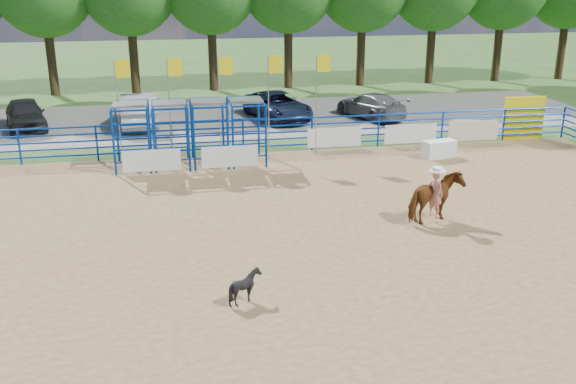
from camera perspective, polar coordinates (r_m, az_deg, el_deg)
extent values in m
plane|color=#375823|center=(18.22, -0.15, -4.92)|extent=(120.00, 120.00, 0.00)
cube|color=olive|center=(18.21, -0.15, -4.89)|extent=(30.00, 20.00, 0.02)
cube|color=slate|center=(34.31, -5.41, 6.49)|extent=(40.00, 10.00, 0.01)
cube|color=white|center=(27.56, 13.27, 3.74)|extent=(1.44, 0.89, 0.71)
imported|color=brown|center=(20.22, 12.95, -0.52)|extent=(2.03, 1.51, 1.56)
imported|color=red|center=(19.95, 13.14, 1.90)|extent=(0.54, 0.64, 1.48)
cylinder|color=white|center=(19.74, 13.31, 4.04)|extent=(0.54, 0.54, 0.12)
imported|color=black|center=(15.18, -3.81, -8.35)|extent=(0.86, 0.80, 0.81)
imported|color=black|center=(34.31, -22.31, 6.42)|extent=(2.77, 4.64, 1.48)
imported|color=#93959B|center=(33.39, -13.05, 7.18)|extent=(1.90, 5.03, 1.64)
imported|color=#161E37|center=(34.03, -0.93, 7.68)|extent=(3.45, 5.45, 1.40)
imported|color=#5A5A5D|center=(34.66, 7.35, 7.66)|extent=(3.25, 4.86, 1.31)
cube|color=white|center=(25.10, -12.03, 2.77)|extent=(2.20, 0.04, 0.85)
cube|color=white|center=(25.19, -5.20, 3.17)|extent=(2.20, 0.04, 0.85)
cube|color=white|center=(28.10, 4.15, 4.87)|extent=(2.40, 0.04, 0.85)
cube|color=white|center=(29.18, 10.84, 5.11)|extent=(2.40, 0.04, 0.85)
cube|color=beige|center=(30.40, 16.14, 5.25)|extent=(2.40, 0.04, 0.90)
cube|color=yellow|center=(31.61, 20.18, 6.18)|extent=(2.00, 0.12, 2.00)
cylinder|color=#3F2B19|center=(43.22, -20.31, 11.23)|extent=(0.56, 0.56, 4.80)
cylinder|color=#3F2B19|center=(42.71, -13.56, 11.78)|extent=(0.56, 0.56, 4.80)
cylinder|color=#3F2B19|center=(42.77, -6.72, 12.18)|extent=(0.56, 0.56, 4.80)
cylinder|color=#3F2B19|center=(43.42, 0.03, 12.40)|extent=(0.56, 0.56, 4.80)
cylinder|color=#3F2B19|center=(44.62, 6.50, 12.46)|extent=(0.56, 0.56, 4.80)
cylinder|color=#3F2B19|center=(46.33, 12.57, 12.38)|extent=(0.56, 0.56, 4.80)
cylinder|color=#3F2B19|center=(48.50, 18.14, 12.18)|extent=(0.56, 0.56, 4.80)
cylinder|color=#3F2B19|center=(51.06, 23.18, 11.91)|extent=(0.56, 0.56, 4.80)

